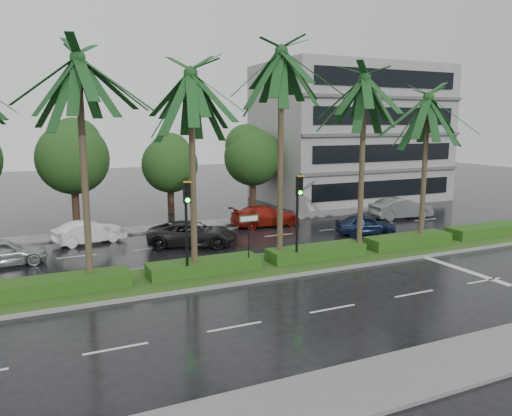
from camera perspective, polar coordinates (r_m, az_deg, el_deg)
name	(u,v)px	position (r m, az deg, el deg)	size (l,w,h in m)	color
ground	(273,273)	(23.50, 1.91, -7.45)	(120.00, 120.00, 0.00)	black
near_sidewalk	(435,368)	(15.73, 19.77, -16.79)	(40.00, 2.40, 0.12)	slate
far_sidewalk	(193,225)	(34.29, -7.21, -1.94)	(40.00, 2.00, 0.12)	slate
median	(263,266)	(24.34, 0.84, -6.65)	(36.00, 4.00, 0.15)	gray
hedge	(263,259)	(24.23, 0.84, -5.81)	(35.20, 1.40, 0.60)	#224714
lane_markings	(332,268)	(24.62, 8.72, -6.74)	(34.00, 13.06, 0.01)	silver
palm_row	(238,87)	(22.90, -2.03, 13.63)	(26.30, 4.20, 10.87)	#463628
signal_median_left	(187,216)	(21.59, -7.92, -0.88)	(0.34, 0.42, 4.36)	black
signal_median_right	(298,207)	(23.76, 4.85, 0.14)	(0.34, 0.42, 4.36)	black
street_sign	(249,229)	(22.97, -0.83, -2.38)	(0.95, 0.09, 2.60)	black
bg_trees	(158,154)	(38.81, -11.13, 6.04)	(33.09, 5.25, 7.58)	#362218
building	(350,133)	(46.75, 10.67, 8.39)	(16.00, 10.00, 12.00)	gray
car_silver	(1,252)	(27.33, -27.13, -4.54)	(4.18, 1.68, 1.42)	#A4A8AC
car_white	(89,232)	(30.58, -18.50, -2.63)	(4.03, 1.40, 1.33)	white
car_darkgrey	(192,234)	(28.67, -7.27, -2.92)	(5.07, 2.34, 1.41)	black
car_red	(266,216)	(33.92, 1.11, -0.89)	(4.82, 1.96, 1.40)	maroon
car_blue	(365,225)	(32.04, 12.40, -1.86)	(3.72, 1.50, 1.27)	#162242
car_grey	(401,208)	(38.02, 16.24, -0.03)	(4.63, 1.62, 1.53)	slate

